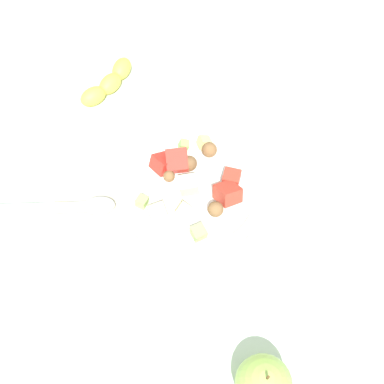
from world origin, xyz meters
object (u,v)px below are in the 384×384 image
(salad_bowl, at_px, (192,194))
(serving_spoon, at_px, (72,207))
(whole_apple, at_px, (263,383))
(banana_whole, at_px, (109,83))

(salad_bowl, xyz_separation_m, serving_spoon, (-0.21, 0.02, -0.03))
(whole_apple, bearing_deg, salad_bowl, 100.74)
(banana_whole, bearing_deg, salad_bowl, -65.81)
(whole_apple, height_order, banana_whole, whole_apple)
(serving_spoon, bearing_deg, salad_bowl, -5.41)
(salad_bowl, bearing_deg, whole_apple, -79.26)
(whole_apple, bearing_deg, banana_whole, 107.49)
(salad_bowl, distance_m, banana_whole, 0.33)
(salad_bowl, xyz_separation_m, whole_apple, (0.06, -0.32, -0.00))
(serving_spoon, relative_size, whole_apple, 2.42)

